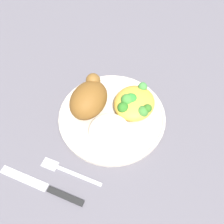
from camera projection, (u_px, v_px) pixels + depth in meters
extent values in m
plane|color=#5C5861|center=(112.00, 118.00, 0.61)|extent=(2.00, 2.00, 0.00)
cylinder|color=beige|center=(112.00, 117.00, 0.60)|extent=(0.25, 0.25, 0.01)
torus|color=beige|center=(112.00, 115.00, 0.60)|extent=(0.26, 0.26, 0.01)
ellipsoid|color=brown|center=(89.00, 100.00, 0.58)|extent=(0.11, 0.08, 0.07)
sphere|color=brown|center=(93.00, 81.00, 0.59)|extent=(0.04, 0.04, 0.04)
ellipsoid|color=white|center=(110.00, 131.00, 0.55)|extent=(0.09, 0.09, 0.04)
ellipsoid|color=gold|center=(134.00, 103.00, 0.59)|extent=(0.11, 0.10, 0.04)
sphere|color=#408933|center=(127.00, 100.00, 0.58)|extent=(0.03, 0.03, 0.03)
sphere|color=#308E30|center=(131.00, 99.00, 0.58)|extent=(0.03, 0.03, 0.03)
sphere|color=#2E7022|center=(123.00, 108.00, 0.57)|extent=(0.03, 0.03, 0.03)
sphere|color=#3D7B31|center=(143.00, 112.00, 0.57)|extent=(0.03, 0.03, 0.03)
sphere|color=#428B3D|center=(143.00, 87.00, 0.60)|extent=(0.02, 0.02, 0.02)
sphere|color=#326B21|center=(148.00, 108.00, 0.57)|extent=(0.02, 0.02, 0.02)
sphere|color=#367A2C|center=(130.00, 98.00, 0.58)|extent=(0.02, 0.02, 0.02)
cube|color=#B2B2B7|center=(79.00, 176.00, 0.52)|extent=(0.02, 0.11, 0.01)
cube|color=#B2B2B7|center=(50.00, 164.00, 0.54)|extent=(0.02, 0.04, 0.00)
cube|color=black|center=(64.00, 195.00, 0.50)|extent=(0.02, 0.08, 0.01)
cube|color=#B2B2B7|center=(24.00, 178.00, 0.52)|extent=(0.03, 0.11, 0.00)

